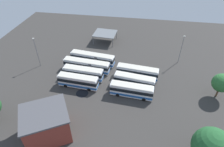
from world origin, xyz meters
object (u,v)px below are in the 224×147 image
Objects in this scene: bus_row0_slot1 at (137,72)px; lamp_post_far_corner at (181,48)px; bus_row1_slot3 at (78,81)px; depot_building at (46,124)px; bus_row1_slot1 at (87,65)px; bus_row0_slot2 at (134,81)px; bus_row1_slot0 at (93,58)px; maintenance_shelter at (105,33)px; lamp_post_mid_lot at (37,51)px; bus_row0_slot3 at (132,90)px; tree_south_edge at (222,83)px; tree_north_edge at (212,147)px; bus_row1_slot2 at (83,73)px.

bus_row0_slot1 is 16.66m from lamp_post_far_corner.
depot_building is (1.66, 15.92, 1.52)m from bus_row1_slot3.
bus_row1_slot3 is at bearing 87.12° from bus_row1_slot1.
depot_building is at bearing 47.57° from bus_row0_slot2.
bus_row1_slot0 is 11.75m from bus_row1_slot3.
lamp_post_mid_lot reaches higher than maintenance_shelter.
maintenance_shelter is (13.46, -20.22, 1.45)m from bus_row0_slot1.
bus_row0_slot3 is 22.53m from tree_south_edge.
bus_row1_slot0 is 27.79m from depot_building.
depot_building is 31.54m from tree_north_edge.
tree_south_edge reaches higher than bus_row1_slot3.
bus_row0_slot2 is at bearing -170.40° from bus_row1_slot3.
bus_row0_slot3 is (1.02, 8.02, -0.00)m from bus_row0_slot1.
bus_row1_slot1 is at bearing -18.70° from bus_row0_slot2.
tree_south_edge is 20.78m from tree_north_edge.
tree_north_edge is (-14.54, 19.90, 3.58)m from bus_row0_slot2.
bus_row1_slot1 is 1.28× the size of bus_row1_slot3.
bus_row1_slot0 is (14.04, -9.11, 0.00)m from bus_row0_slot2.
bus_row1_slot2 is 36.61m from tree_south_edge.
lamp_post_mid_lot is 1.41× the size of tree_south_edge.
maintenance_shelter is (-2.31, -26.95, 1.45)m from bus_row1_slot3.
lamp_post_far_corner is at bearing -168.19° from lamp_post_mid_lot.
depot_building is (2.04, 23.52, 1.52)m from bus_row1_slot1.
tree_north_edge reaches higher than bus_row0_slot1.
bus_row1_slot3 is at bearing -4.99° from bus_row0_slot3.
lamp_post_far_corner is at bearing -161.88° from bus_row1_slot1.
tree_south_edge reaches higher than bus_row0_slot3.
bus_row0_slot1 and bus_row0_slot2 have the same top height.
tree_south_edge is (-21.61, 0.38, 2.64)m from bus_row0_slot2.
lamp_post_far_corner is 1.06× the size of tree_north_edge.
bus_row1_slot0 is at bearing -95.88° from bus_row1_slot3.
lamp_post_far_corner is at bearing 158.96° from maintenance_shelter.
bus_row1_slot0 is 1.67× the size of maintenance_shelter.
bus_row1_slot0 is 15.38m from maintenance_shelter.
bus_row1_slot3 is (15.77, 6.73, -0.00)m from bus_row0_slot1.
bus_row0_slot2 and bus_row1_slot2 have the same top height.
bus_row1_slot0 is 1.61× the size of tree_north_edge.
maintenance_shelter is (-3.97, -42.87, -0.07)m from depot_building.
bus_row1_slot0 is at bearing 10.66° from lamp_post_far_corner.
depot_building is at bearing 84.07° from bus_row1_slot0.
lamp_post_far_corner reaches higher than bus_row0_slot1.
lamp_post_far_corner is at bearing -127.37° from bus_row0_slot3.
tree_north_edge is at bearing 121.82° from maintenance_shelter.
bus_row0_slot1 is 1.75× the size of tree_south_edge.
lamp_post_mid_lot reaches higher than tree_south_edge.
tree_south_edge reaches higher than maintenance_shelter.
tree_north_edge is (-29.40, 24.93, 3.58)m from bus_row1_slot1.
lamp_post_mid_lot is at bearing 47.83° from maintenance_shelter.
bus_row1_slot2 is at bearing -4.46° from bus_row0_slot2.
bus_row0_slot3 is at bearing 160.73° from bus_row1_slot2.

